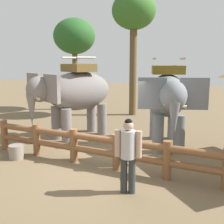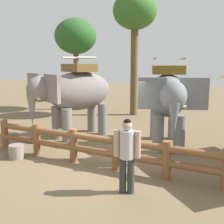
{
  "view_description": "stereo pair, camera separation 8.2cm",
  "coord_description": "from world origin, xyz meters",
  "px_view_note": "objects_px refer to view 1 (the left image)",
  "views": [
    {
      "loc": [
        3.5,
        -7.47,
        3.12
      ],
      "look_at": [
        0.0,
        1.25,
        1.4
      ],
      "focal_mm": 45.17,
      "sensor_mm": 36.0,
      "label": 1
    },
    {
      "loc": [
        3.57,
        -7.44,
        3.12
      ],
      "look_at": [
        0.0,
        1.25,
        1.4
      ],
      "focal_mm": 45.17,
      "sensor_mm": 36.0,
      "label": 2
    }
  ],
  "objects_px": {
    "tree_far_left": "(134,15)",
    "elephant_near_left": "(74,93)",
    "feed_bucket": "(16,152)",
    "tree_back_center": "(74,37)",
    "tourist_woman_in_black": "(128,151)",
    "log_fence": "(94,146)",
    "elephant_center": "(168,98)"
  },
  "relations": [
    {
      "from": "tree_far_left",
      "to": "feed_bucket",
      "type": "xyz_separation_m",
      "value": [
        -1.18,
        -8.56,
        -5.38
      ]
    },
    {
      "from": "elephant_center",
      "to": "feed_bucket",
      "type": "distance_m",
      "value": 5.47
    },
    {
      "from": "elephant_center",
      "to": "tree_back_center",
      "type": "relative_size",
      "value": 0.67
    },
    {
      "from": "elephant_center",
      "to": "feed_bucket",
      "type": "bearing_deg",
      "value": -143.98
    },
    {
      "from": "tree_back_center",
      "to": "feed_bucket",
      "type": "height_order",
      "value": "tree_back_center"
    },
    {
      "from": "tourist_woman_in_black",
      "to": "feed_bucket",
      "type": "bearing_deg",
      "value": 167.36
    },
    {
      "from": "elephant_near_left",
      "to": "tree_back_center",
      "type": "xyz_separation_m",
      "value": [
        -3.34,
        6.09,
        2.7
      ]
    },
    {
      "from": "elephant_center",
      "to": "tourist_woman_in_black",
      "type": "relative_size",
      "value": 2.13
    },
    {
      "from": "log_fence",
      "to": "feed_bucket",
      "type": "relative_size",
      "value": 16.09
    },
    {
      "from": "feed_bucket",
      "to": "tree_back_center",
      "type": "bearing_deg",
      "value": 107.38
    },
    {
      "from": "tourist_woman_in_black",
      "to": "elephant_near_left",
      "type": "bearing_deg",
      "value": 132.94
    },
    {
      "from": "elephant_center",
      "to": "tourist_woman_in_black",
      "type": "xyz_separation_m",
      "value": [
        -0.14,
        -4.0,
        -0.77
      ]
    },
    {
      "from": "elephant_near_left",
      "to": "tourist_woman_in_black",
      "type": "distance_m",
      "value": 5.31
    },
    {
      "from": "log_fence",
      "to": "tree_far_left",
      "type": "relative_size",
      "value": 1.11
    },
    {
      "from": "tourist_woman_in_black",
      "to": "feed_bucket",
      "type": "distance_m",
      "value": 4.28
    },
    {
      "from": "tree_far_left",
      "to": "elephant_near_left",
      "type": "bearing_deg",
      "value": -96.69
    },
    {
      "from": "elephant_center",
      "to": "tree_far_left",
      "type": "bearing_deg",
      "value": 119.09
    },
    {
      "from": "log_fence",
      "to": "elephant_center",
      "type": "relative_size",
      "value": 1.97
    },
    {
      "from": "tree_far_left",
      "to": "tree_back_center",
      "type": "height_order",
      "value": "tree_far_left"
    },
    {
      "from": "log_fence",
      "to": "feed_bucket",
      "type": "xyz_separation_m",
      "value": [
        -2.6,
        -0.39,
        -0.38
      ]
    },
    {
      "from": "elephant_center",
      "to": "tree_back_center",
      "type": "distance_m",
      "value": 9.61
    },
    {
      "from": "log_fence",
      "to": "tree_far_left",
      "type": "height_order",
      "value": "tree_far_left"
    },
    {
      "from": "log_fence",
      "to": "elephant_center",
      "type": "height_order",
      "value": "elephant_center"
    },
    {
      "from": "elephant_center",
      "to": "feed_bucket",
      "type": "height_order",
      "value": "elephant_center"
    },
    {
      "from": "elephant_center",
      "to": "tree_far_left",
      "type": "distance_m",
      "value": 7.33
    },
    {
      "from": "tree_far_left",
      "to": "tree_back_center",
      "type": "bearing_deg",
      "value": 173.56
    },
    {
      "from": "feed_bucket",
      "to": "elephant_near_left",
      "type": "bearing_deg",
      "value": 79.87
    },
    {
      "from": "log_fence",
      "to": "feed_bucket",
      "type": "distance_m",
      "value": 2.65
    },
    {
      "from": "tourist_woman_in_black",
      "to": "feed_bucket",
      "type": "xyz_separation_m",
      "value": [
        -4.1,
        0.92,
        -0.82
      ]
    },
    {
      "from": "tree_back_center",
      "to": "feed_bucket",
      "type": "xyz_separation_m",
      "value": [
        2.82,
        -9.01,
        -4.32
      ]
    },
    {
      "from": "tree_far_left",
      "to": "tree_back_center",
      "type": "relative_size",
      "value": 1.2
    },
    {
      "from": "log_fence",
      "to": "tree_back_center",
      "type": "distance_m",
      "value": 10.92
    }
  ]
}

